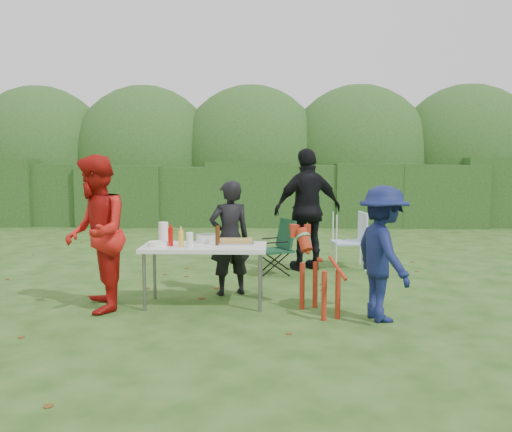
{
  "coord_description": "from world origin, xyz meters",
  "views": [
    {
      "loc": [
        0.64,
        -6.69,
        1.78
      ],
      "look_at": [
        0.41,
        0.74,
        1.0
      ],
      "focal_mm": 38.0,
      "sensor_mm": 36.0,
      "label": 1
    }
  ],
  "objects_px": {
    "child": "(383,253)",
    "beer_bottle": "(218,235)",
    "dog": "(320,273)",
    "lawn_chair": "(349,240)",
    "camping_chair": "(275,247)",
    "folding_table": "(205,250)",
    "person_red_jacket": "(96,234)",
    "person_black_puffy": "(308,209)",
    "paper_towel_roll": "(163,233)",
    "person_cook": "(230,238)",
    "ketchup_bottle": "(171,237)",
    "mustard_bottle": "(181,239)"
  },
  "relations": [
    {
      "from": "lawn_chair",
      "to": "person_cook",
      "type": "bearing_deg",
      "value": 38.11
    },
    {
      "from": "child",
      "to": "paper_towel_roll",
      "type": "distance_m",
      "value": 2.68
    },
    {
      "from": "person_red_jacket",
      "to": "person_black_puffy",
      "type": "bearing_deg",
      "value": 115.01
    },
    {
      "from": "dog",
      "to": "beer_bottle",
      "type": "height_order",
      "value": "beer_bottle"
    },
    {
      "from": "child",
      "to": "paper_towel_roll",
      "type": "xyz_separation_m",
      "value": [
        -2.58,
        0.73,
        0.12
      ]
    },
    {
      "from": "child",
      "to": "lawn_chair",
      "type": "distance_m",
      "value": 2.92
    },
    {
      "from": "person_red_jacket",
      "to": "child",
      "type": "bearing_deg",
      "value": 67.17
    },
    {
      "from": "dog",
      "to": "lawn_chair",
      "type": "xyz_separation_m",
      "value": [
        0.71,
        2.69,
        -0.02
      ]
    },
    {
      "from": "dog",
      "to": "camping_chair",
      "type": "height_order",
      "value": "dog"
    },
    {
      "from": "child",
      "to": "camping_chair",
      "type": "height_order",
      "value": "child"
    },
    {
      "from": "lawn_chair",
      "to": "paper_towel_roll",
      "type": "distance_m",
      "value": 3.42
    },
    {
      "from": "camping_chair",
      "to": "lawn_chair",
      "type": "xyz_separation_m",
      "value": [
        1.22,
        0.58,
        0.03
      ]
    },
    {
      "from": "beer_bottle",
      "to": "child",
      "type": "bearing_deg",
      "value": -16.83
    },
    {
      "from": "dog",
      "to": "beer_bottle",
      "type": "distance_m",
      "value": 1.32
    },
    {
      "from": "person_cook",
      "to": "paper_towel_roll",
      "type": "relative_size",
      "value": 5.8
    },
    {
      "from": "person_red_jacket",
      "to": "camping_chair",
      "type": "xyz_separation_m",
      "value": [
        2.1,
        2.05,
        -0.49
      ]
    },
    {
      "from": "folding_table",
      "to": "child",
      "type": "height_order",
      "value": "child"
    },
    {
      "from": "person_black_puffy",
      "to": "lawn_chair",
      "type": "distance_m",
      "value": 0.87
    },
    {
      "from": "person_cook",
      "to": "paper_towel_roll",
      "type": "height_order",
      "value": "person_cook"
    },
    {
      "from": "person_cook",
      "to": "mustard_bottle",
      "type": "xyz_separation_m",
      "value": [
        -0.53,
        -0.67,
        0.09
      ]
    },
    {
      "from": "camping_chair",
      "to": "lawn_chair",
      "type": "bearing_deg",
      "value": 178.11
    },
    {
      "from": "person_red_jacket",
      "to": "dog",
      "type": "relative_size",
      "value": 1.81
    },
    {
      "from": "camping_chair",
      "to": "lawn_chair",
      "type": "distance_m",
      "value": 1.35
    },
    {
      "from": "folding_table",
      "to": "child",
      "type": "distance_m",
      "value": 2.12
    },
    {
      "from": "person_red_jacket",
      "to": "camping_chair",
      "type": "height_order",
      "value": "person_red_jacket"
    },
    {
      "from": "person_cook",
      "to": "beer_bottle",
      "type": "xyz_separation_m",
      "value": [
        -0.11,
        -0.52,
        0.11
      ]
    },
    {
      "from": "ketchup_bottle",
      "to": "beer_bottle",
      "type": "xyz_separation_m",
      "value": [
        0.56,
        0.07,
        0.01
      ]
    },
    {
      "from": "child",
      "to": "lawn_chair",
      "type": "relative_size",
      "value": 1.61
    },
    {
      "from": "person_cook",
      "to": "lawn_chair",
      "type": "bearing_deg",
      "value": -157.51
    },
    {
      "from": "person_red_jacket",
      "to": "mustard_bottle",
      "type": "distance_m",
      "value": 0.99
    },
    {
      "from": "child",
      "to": "dog",
      "type": "bearing_deg",
      "value": 55.81
    },
    {
      "from": "person_red_jacket",
      "to": "camping_chair",
      "type": "distance_m",
      "value": 2.98
    },
    {
      "from": "camping_chair",
      "to": "child",
      "type": "bearing_deg",
      "value": 89.53
    },
    {
      "from": "ketchup_bottle",
      "to": "paper_towel_roll",
      "type": "height_order",
      "value": "paper_towel_roll"
    },
    {
      "from": "camping_chair",
      "to": "beer_bottle",
      "type": "height_order",
      "value": "beer_bottle"
    },
    {
      "from": "camping_chair",
      "to": "paper_towel_roll",
      "type": "height_order",
      "value": "paper_towel_roll"
    },
    {
      "from": "folding_table",
      "to": "mustard_bottle",
      "type": "height_order",
      "value": "mustard_bottle"
    },
    {
      "from": "ketchup_bottle",
      "to": "beer_bottle",
      "type": "relative_size",
      "value": 0.92
    },
    {
      "from": "person_cook",
      "to": "ketchup_bottle",
      "type": "distance_m",
      "value": 0.9
    },
    {
      "from": "paper_towel_roll",
      "to": "ketchup_bottle",
      "type": "bearing_deg",
      "value": -60.73
    },
    {
      "from": "person_black_puffy",
      "to": "mustard_bottle",
      "type": "distance_m",
      "value": 2.85
    },
    {
      "from": "folding_table",
      "to": "person_red_jacket",
      "type": "bearing_deg",
      "value": -167.02
    },
    {
      "from": "person_cook",
      "to": "person_red_jacket",
      "type": "distance_m",
      "value": 1.72
    },
    {
      "from": "mustard_bottle",
      "to": "ketchup_bottle",
      "type": "relative_size",
      "value": 0.91
    },
    {
      "from": "dog",
      "to": "lawn_chair",
      "type": "distance_m",
      "value": 2.78
    },
    {
      "from": "child",
      "to": "beer_bottle",
      "type": "bearing_deg",
      "value": 56.77
    },
    {
      "from": "beer_bottle",
      "to": "paper_towel_roll",
      "type": "distance_m",
      "value": 0.71
    },
    {
      "from": "person_black_puffy",
      "to": "beer_bottle",
      "type": "height_order",
      "value": "person_black_puffy"
    },
    {
      "from": "paper_towel_roll",
      "to": "person_cook",
      "type": "bearing_deg",
      "value": 24.11
    },
    {
      "from": "mustard_bottle",
      "to": "ketchup_bottle",
      "type": "height_order",
      "value": "ketchup_bottle"
    }
  ]
}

